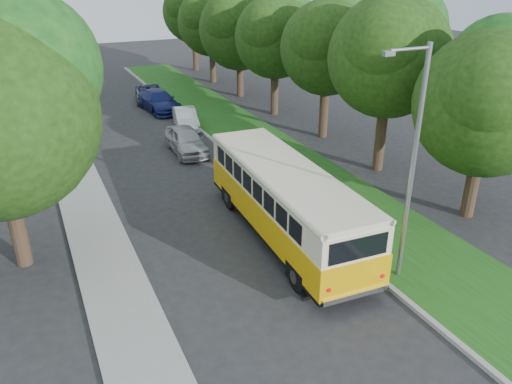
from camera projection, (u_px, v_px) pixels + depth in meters
name	position (u px, v px, depth m)	size (l,w,h in m)	color
ground	(256.00, 270.00, 17.92)	(120.00, 120.00, 0.00)	#252528
curb	(281.00, 197.00, 23.39)	(0.20, 70.00, 0.15)	gray
grass_verge	(323.00, 188.00, 24.30)	(4.50, 70.00, 0.13)	#1F4C14
sidewalk	(97.00, 234.00, 20.16)	(2.20, 70.00, 0.12)	gray
treeline	(180.00, 35.00, 31.47)	(24.27, 41.91, 9.46)	#332319
lamppost_near	(411.00, 161.00, 15.66)	(1.71, 0.16, 8.00)	gray
lamppost_far	(57.00, 81.00, 27.55)	(1.71, 0.16, 7.50)	gray
warning_sign	(76.00, 143.00, 25.32)	(0.56, 0.10, 2.50)	gray
vintage_bus	(285.00, 203.00, 19.43)	(2.65, 10.28, 3.05)	#F7B307
car_silver	(186.00, 140.00, 28.77)	(1.75, 4.35, 1.48)	#A7A6AB
car_white	(186.00, 118.00, 33.18)	(1.37, 3.94, 1.30)	white
car_blue	(159.00, 101.00, 37.03)	(2.07, 5.09, 1.48)	navy
car_grey	(149.00, 94.00, 39.63)	(2.04, 4.43, 1.23)	#4F5056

